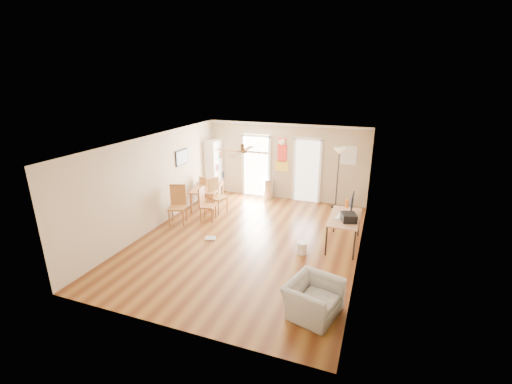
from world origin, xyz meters
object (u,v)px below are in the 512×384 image
at_px(dining_table, 207,197).
at_px(dining_chair_right_a, 218,196).
at_px(dining_chair_near, 177,206).
at_px(armchair, 313,298).
at_px(computer_desk, 344,231).
at_px(dining_chair_right_b, 208,204).
at_px(wastebasket_a, 302,248).
at_px(torchiere_lamp, 337,178).
at_px(bookshelf, 215,167).
at_px(trash_can, 269,189).
at_px(dining_chair_far, 207,189).
at_px(printer, 349,217).

relative_size(dining_table, dining_chair_right_a, 1.27).
bearing_deg(dining_chair_near, armchair, -49.49).
bearing_deg(computer_desk, dining_chair_right_b, 176.56).
distance_m(dining_chair_right_b, armchair, 4.89).
xyz_separation_m(dining_table, armchair, (4.30, -4.13, -0.02)).
xyz_separation_m(wastebasket_a, armchair, (0.69, -2.10, 0.17)).
distance_m(dining_chair_near, torchiere_lamp, 5.04).
distance_m(dining_table, dining_chair_near, 1.55).
relative_size(torchiere_lamp, wastebasket_a, 6.71).
bearing_deg(bookshelf, computer_desk, -44.07).
relative_size(dining_chair_right_a, trash_can, 1.48).
height_order(dining_chair_right_b, dining_chair_near, dining_chair_near).
height_order(bookshelf, dining_chair_right_b, bookshelf).
height_order(dining_chair_near, armchair, dining_chair_near).
distance_m(dining_chair_far, trash_can, 2.10).
bearing_deg(printer, computer_desk, 96.33).
bearing_deg(printer, bookshelf, 131.90).
bearing_deg(trash_can, dining_chair_right_b, -114.82).
height_order(dining_chair_far, printer, printer).
bearing_deg(wastebasket_a, printer, 29.01).
distance_m(dining_chair_right_a, torchiere_lamp, 3.82).
relative_size(dining_table, computer_desk, 0.94).
relative_size(dining_table, armchair, 1.40).
distance_m(dining_chair_near, computer_desk, 4.65).
distance_m(bookshelf, armchair, 7.26).
bearing_deg(computer_desk, dining_chair_far, 160.93).
bearing_deg(armchair, dining_table, 61.62).
height_order(dining_chair_right_a, trash_can, dining_chair_right_a).
bearing_deg(dining_chair_far, dining_chair_right_b, 138.30).
bearing_deg(armchair, dining_chair_far, 60.32).
distance_m(trash_can, armchair, 6.12).
xyz_separation_m(dining_chair_far, computer_desk, (4.69, -1.62, -0.06)).
distance_m(dining_table, dining_chair_far, 0.45).
bearing_deg(dining_chair_far, torchiere_lamp, -146.50).
relative_size(bookshelf, dining_chair_far, 2.15).
xyz_separation_m(dining_chair_near, dining_chair_far, (-0.05, 1.91, -0.11)).
height_order(dining_table, printer, printer).
height_order(dining_table, dining_chair_near, dining_chair_near).
bearing_deg(dining_chair_right_a, wastebasket_a, -100.77).
bearing_deg(torchiere_lamp, trash_can, -179.82).
height_order(bookshelf, dining_chair_far, bookshelf).
xyz_separation_m(dining_chair_right_b, torchiere_lamp, (3.39, 2.39, 0.48)).
xyz_separation_m(torchiere_lamp, computer_desk, (0.55, -2.62, -0.59)).
bearing_deg(dining_chair_far, wastebasket_a, 167.54).
height_order(dining_chair_far, torchiere_lamp, torchiere_lamp).
bearing_deg(torchiere_lamp, wastebasket_a, -95.51).
relative_size(dining_table, torchiere_lamp, 0.69).
distance_m(trash_can, torchiere_lamp, 2.37).
relative_size(dining_table, dining_chair_right_b, 1.36).
xyz_separation_m(bookshelf, wastebasket_a, (4.00, -3.40, -0.82)).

